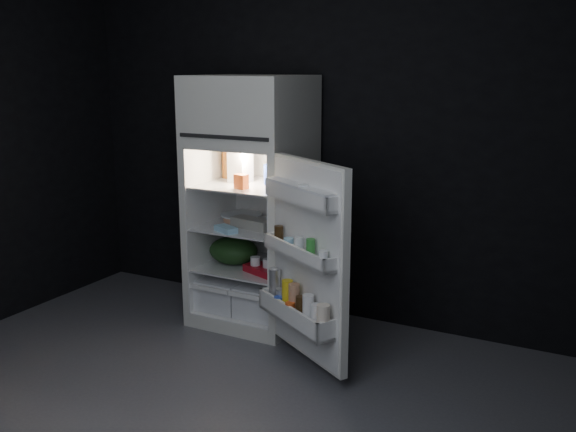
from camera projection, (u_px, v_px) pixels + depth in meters
The scene contains 17 objects.
floor at pixel (188, 411), 3.51m from camera, with size 4.00×3.40×0.00m, color #58585D.
wall_back at pixel (321, 135), 4.67m from camera, with size 4.00×0.00×2.70m, color black.
refrigerator at pixel (253, 193), 4.59m from camera, with size 0.76×0.71×1.78m.
fridge_door at pixel (305, 265), 3.84m from camera, with size 0.71×0.54×1.22m.
milk_jug at pixel (240, 166), 4.58m from camera, with size 0.13×0.13×0.24m, color white.
mayo_jar at pixel (271, 175), 4.51m from camera, with size 0.10×0.10×0.14m, color #2240B8.
jam_jar at pixel (276, 177), 4.46m from camera, with size 0.11×0.11×0.13m, color #32200E.
amber_bottle at pixel (227, 163), 4.76m from camera, with size 0.08×0.08×0.22m, color #BC621E.
small_carton at pixel (241, 182), 4.35m from camera, with size 0.08×0.06×0.10m, color #DD511A.
egg_carton at pixel (252, 223), 4.51m from camera, with size 0.31×0.12×0.07m, color gray.
pie at pixel (242, 218), 4.74m from camera, with size 0.27×0.27×0.04m, color tan.
flat_package at pixel (226, 229), 4.41m from camera, with size 0.17×0.09×0.04m, color #96CCE7.
wrapped_pkg at pixel (281, 219), 4.68m from camera, with size 0.11×0.09×0.05m, color beige.
produce_bag at pixel (234, 250), 4.69m from camera, with size 0.37×0.31×0.20m, color #193815.
yogurt_tray at pixel (263, 270), 4.49m from camera, with size 0.27×0.15×0.05m, color maroon.
small_can_red at pixel (273, 257), 4.71m from camera, with size 0.07×0.07×0.09m, color maroon.
small_can_silver at pixel (292, 260), 4.63m from camera, with size 0.07×0.07×0.09m, color silver.
Camera 1 is at (1.96, -2.56, 1.85)m, focal length 40.00 mm.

